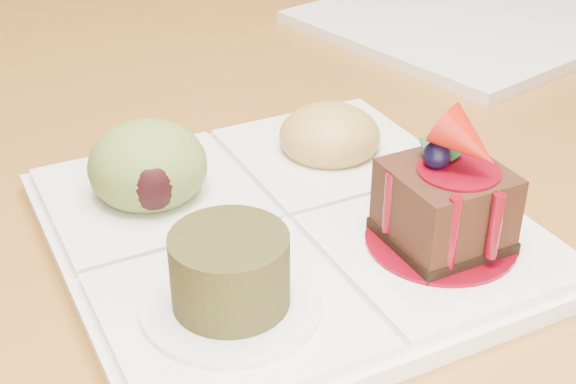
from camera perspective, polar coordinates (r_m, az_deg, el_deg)
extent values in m
cube|color=olive|center=(0.76, 8.12, 6.68)|extent=(1.00, 1.80, 0.04)
cylinder|color=olive|center=(1.64, -19.24, 4.27)|extent=(0.06, 0.06, 0.71)
cylinder|color=olive|center=(1.78, 10.18, 7.73)|extent=(0.06, 0.06, 0.71)
cube|color=white|center=(0.51, 0.00, -2.81)|extent=(0.33, 0.33, 0.01)
cube|color=white|center=(0.49, 10.75, -3.82)|extent=(0.15, 0.15, 0.01)
cube|color=white|center=(0.43, -4.02, -8.48)|extent=(0.15, 0.15, 0.01)
cube|color=white|center=(0.54, -9.73, -0.20)|extent=(0.15, 0.15, 0.01)
cube|color=white|center=(0.58, 2.94, 2.87)|extent=(0.15, 0.15, 0.01)
cylinder|color=#640310|center=(0.48, 10.80, -3.41)|extent=(0.09, 0.09, 0.00)
cube|color=black|center=(0.48, 10.84, -3.11)|extent=(0.08, 0.08, 0.01)
cube|color=black|center=(0.47, 11.13, -0.61)|extent=(0.07, 0.07, 0.04)
cylinder|color=#640310|center=(0.46, 11.39, 1.64)|extent=(0.05, 0.05, 0.00)
sphere|color=black|center=(0.46, 10.52, 2.59)|extent=(0.02, 0.02, 0.02)
cone|color=#A4160A|center=(0.45, 12.71, 3.42)|extent=(0.05, 0.05, 0.04)
cube|color=#10431C|center=(0.47, 11.15, 3.04)|extent=(0.02, 0.02, 0.01)
cube|color=#10431C|center=(0.47, 10.21, 3.05)|extent=(0.01, 0.02, 0.01)
cylinder|color=#640310|center=(0.44, 11.58, -2.86)|extent=(0.01, 0.01, 0.05)
cylinder|color=#640310|center=(0.45, 14.51, -2.35)|extent=(0.01, 0.01, 0.04)
cylinder|color=#640310|center=(0.46, 7.25, -0.75)|extent=(0.01, 0.01, 0.04)
cylinder|color=white|center=(0.43, -4.04, -7.96)|extent=(0.10, 0.10, 0.00)
cylinder|color=#3F2912|center=(0.41, -4.16, -5.54)|extent=(0.06, 0.06, 0.04)
cylinder|color=#4A2510|center=(0.41, -4.23, -3.91)|extent=(0.05, 0.05, 0.00)
ellipsoid|color=olive|center=(0.53, -9.94, 1.85)|extent=(0.08, 0.08, 0.06)
ellipsoid|color=black|center=(0.50, -9.61, 0.52)|extent=(0.04, 0.03, 0.03)
ellipsoid|color=#B38C40|center=(0.58, 2.98, 4.00)|extent=(0.07, 0.07, 0.04)
cube|color=#DA480F|center=(0.58, 4.21, 4.96)|extent=(0.02, 0.02, 0.02)
cube|color=#4B6F18|center=(0.59, 2.89, 5.18)|extent=(0.02, 0.02, 0.02)
cube|color=#DA480F|center=(0.58, 1.87, 4.66)|extent=(0.02, 0.02, 0.02)
cube|color=#4B6F18|center=(0.57, 1.69, 3.99)|extent=(0.02, 0.02, 0.02)
cube|color=#DA480F|center=(0.56, 3.11, 3.91)|extent=(0.02, 0.02, 0.02)
cube|color=#4B6F18|center=(0.57, 4.73, 4.05)|extent=(0.02, 0.02, 0.02)
cube|color=white|center=(0.89, 12.56, 11.68)|extent=(0.38, 0.38, 0.01)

